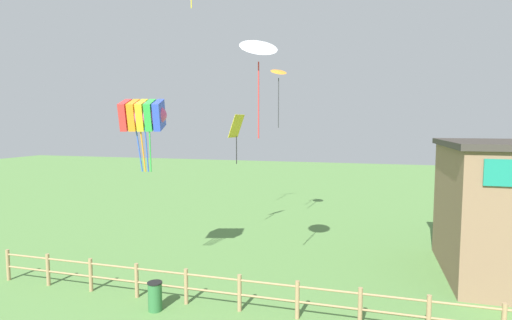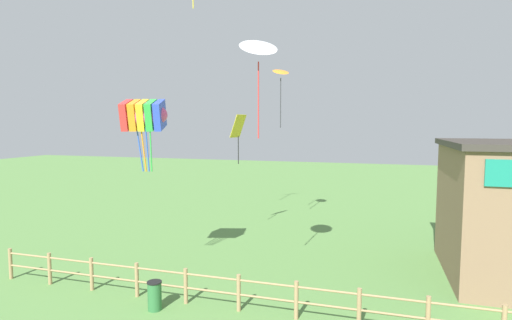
{
  "view_description": "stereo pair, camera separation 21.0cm",
  "coord_description": "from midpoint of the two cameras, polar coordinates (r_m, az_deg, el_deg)",
  "views": [
    {
      "loc": [
        4.01,
        -5.28,
        6.17
      ],
      "look_at": [
        0.0,
        8.83,
        4.86
      ],
      "focal_mm": 28.0,
      "sensor_mm": 36.0,
      "label": 1
    },
    {
      "loc": [
        4.21,
        -5.22,
        6.17
      ],
      "look_at": [
        0.0,
        8.83,
        4.86
      ],
      "focal_mm": 28.0,
      "sensor_mm": 36.0,
      "label": 2
    }
  ],
  "objects": [
    {
      "name": "wooden_fence",
      "position": [
        13.88,
        -2.83,
        -18.14
      ],
      "size": [
        19.47,
        0.14,
        1.24
      ],
      "color": "#9E7F56",
      "rests_on": "ground_plane"
    },
    {
      "name": "trash_bin",
      "position": [
        14.4,
        -14.65,
        -18.31
      ],
      "size": [
        0.5,
        0.5,
        0.97
      ],
      "color": "#2D6B38",
      "rests_on": "ground_plane"
    },
    {
      "name": "kite_rainbow_parafoil",
      "position": [
        16.34,
        -16.25,
        6.17
      ],
      "size": [
        2.17,
        1.75,
        2.87
      ],
      "color": "#E54C8C"
    },
    {
      "name": "kite_white_delta",
      "position": [
        14.59,
        -0.06,
        15.74
      ],
      "size": [
        1.79,
        1.73,
        3.66
      ],
      "color": "white"
    },
    {
      "name": "kite_yellow_diamond",
      "position": [
        21.54,
        -3.1,
        4.4
      ],
      "size": [
        0.7,
        1.03,
        2.67
      ],
      "color": "yellow"
    },
    {
      "name": "kite_orange_delta",
      "position": [
        23.1,
        2.99,
        12.07
      ],
      "size": [
        1.25,
        1.24,
        3.4
      ],
      "color": "orange"
    }
  ]
}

